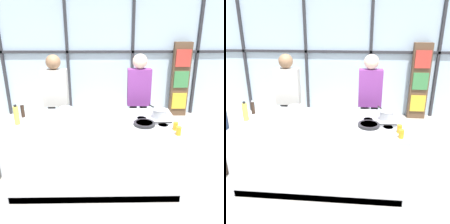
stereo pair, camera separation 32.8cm
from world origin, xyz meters
TOP-DOWN VIEW (x-y plane):
  - ground_plane at (0.00, 0.00)m, footprint 18.00×18.00m
  - back_window_wall at (0.00, 2.78)m, footprint 6.40×0.10m
  - bookshelf at (1.91, 2.59)m, footprint 0.41×0.19m
  - demo_island at (0.00, -0.00)m, footprint 2.24×1.05m
  - spectator_far_left at (-0.70, 0.88)m, footprint 0.41×0.24m
  - spectator_center_left at (0.70, 0.88)m, footprint 0.39×0.24m
  - frying_pan at (0.66, -0.12)m, footprint 0.51×0.28m
  - saucepan at (0.90, 0.13)m, footprint 0.21×0.35m
  - white_plate at (-0.49, -0.35)m, footprint 0.27×0.27m
  - mixing_bowl at (-0.46, 0.40)m, footprint 0.21×0.21m
  - oil_bottle at (-1.02, -0.07)m, footprint 0.07×0.07m
  - pepper_grinder at (-1.03, 0.19)m, footprint 0.05×0.05m
  - juice_glass_near at (1.02, -0.43)m, footprint 0.06×0.06m
  - juice_glass_far at (1.02, -0.29)m, footprint 0.06×0.06m

SIDE VIEW (x-z plane):
  - ground_plane at x=0.00m, z-range 0.00..0.00m
  - demo_island at x=0.00m, z-range 0.00..0.92m
  - bookshelf at x=1.91m, z-range 0.00..1.77m
  - white_plate at x=-0.49m, z-range 0.92..0.93m
  - frying_pan at x=0.66m, z-range 0.92..0.96m
  - mixing_bowl at x=-0.46m, z-range 0.92..0.98m
  - juice_glass_near at x=1.02m, z-range 0.92..1.02m
  - juice_glass_far at x=1.02m, z-range 0.92..1.02m
  - spectator_far_left at x=-0.70m, z-range 0.13..1.84m
  - saucepan at x=0.90m, z-range 0.92..1.05m
  - spectator_center_left at x=0.70m, z-range 0.14..1.86m
  - pepper_grinder at x=-1.03m, z-range 0.91..1.11m
  - oil_bottle at x=-1.02m, z-range 0.91..1.18m
  - back_window_wall at x=0.00m, z-range 0.00..2.80m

